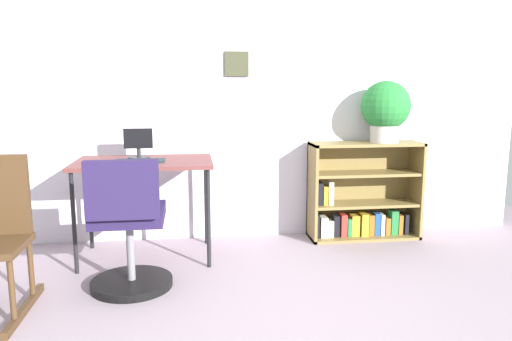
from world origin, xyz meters
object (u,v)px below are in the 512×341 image
object	(u,v)px
desk	(144,168)
office_chair	(128,234)
monitor	(138,145)
bookshelf_low	(361,196)
potted_plant_on_shelf	(386,109)
keyboard	(140,161)

from	to	relation	value
desk	office_chair	world-z (taller)	office_chair
monitor	bookshelf_low	world-z (taller)	monitor
office_chair	potted_plant_on_shelf	world-z (taller)	potted_plant_on_shelf
keyboard	bookshelf_low	distance (m)	1.88
potted_plant_on_shelf	monitor	bearing A→B (deg)	-176.08
monitor	office_chair	bearing A→B (deg)	-90.58
monitor	keyboard	distance (m)	0.21
desk	monitor	xyz separation A→B (m)	(-0.05, 0.10, 0.17)
monitor	office_chair	distance (m)	0.87
monitor	keyboard	world-z (taller)	monitor
monitor	potted_plant_on_shelf	bearing A→B (deg)	3.92
keyboard	desk	bearing A→B (deg)	75.84
monitor	office_chair	size ratio (longest dim) A/B	0.26
potted_plant_on_shelf	bookshelf_low	bearing A→B (deg)	162.32
desk	bookshelf_low	size ratio (longest dim) A/B	1.07
desk	bookshelf_low	world-z (taller)	bookshelf_low
monitor	potted_plant_on_shelf	world-z (taller)	potted_plant_on_shelf
potted_plant_on_shelf	keyboard	bearing A→B (deg)	-170.73
desk	office_chair	bearing A→B (deg)	-94.81
bookshelf_low	desk	bearing A→B (deg)	-170.65
bookshelf_low	keyboard	bearing A→B (deg)	-168.26
desk	bookshelf_low	distance (m)	1.83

